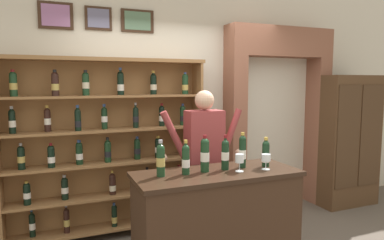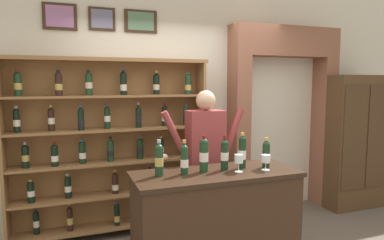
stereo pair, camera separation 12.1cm
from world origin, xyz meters
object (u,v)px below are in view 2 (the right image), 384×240
Objects in this scene: tasting_bottle_bianco at (242,151)px; wine_glass_right at (266,159)px; tasting_bottle_prosecco at (204,154)px; wine_glass_left at (239,160)px; tasting_bottle_vin_santo at (159,159)px; shopkeeper at (205,152)px; tasting_bottle_super_tuscan at (225,154)px; tasting_counter at (216,226)px; tasting_bottle_riserva at (184,159)px; side_cabinet at (353,141)px; wine_shelf at (110,142)px; tasting_bottle_brunello at (266,154)px.

tasting_bottle_bianco reaches higher than wine_glass_right.
tasting_bottle_prosecco is 2.08× the size of wine_glass_left.
wine_glass_left is (0.69, -0.11, -0.03)m from tasting_bottle_vin_santo.
tasting_bottle_bianco is (0.14, -0.54, 0.10)m from shopkeeper.
tasting_bottle_super_tuscan reaches higher than wine_glass_left.
shopkeeper is at bearing 94.17° from wine_glass_left.
tasting_bottle_riserva is at bearing 175.03° from tasting_counter.
wine_glass_right is at bearing -9.70° from tasting_bottle_riserva.
tasting_counter is at bearing -22.80° from tasting_bottle_prosecco.
tasting_bottle_riserva reaches higher than wine_glass_right.
tasting_bottle_bianco is 2.10× the size of wine_glass_left.
tasting_bottle_bianco is at bearing 2.10° from tasting_bottle_super_tuscan.
tasting_bottle_prosecco is at bearing -113.65° from shopkeeper.
tasting_bottle_bianco is (-2.31, -0.99, 0.21)m from side_cabinet.
tasting_bottle_riserva is (0.22, -0.02, -0.01)m from tasting_bottle_vin_santo.
tasting_bottle_bianco is (0.18, 0.01, 0.01)m from tasting_bottle_super_tuscan.
tasting_bottle_bianco is at bearing 9.20° from tasting_counter.
tasting_bottle_prosecco is (-2.69, -1.00, 0.21)m from side_cabinet.
shopkeeper is (0.89, -0.68, -0.05)m from wine_shelf.
tasting_bottle_bianco is at bearing -156.74° from side_cabinet.
tasting_bottle_brunello is at bearing 12.51° from wine_glass_left.
wine_shelf is 1.25m from tasting_bottle_vin_santo.
tasting_bottle_super_tuscan is at bearing -158.14° from side_cabinet.
wine_glass_left is (-2.40, -1.11, 0.16)m from side_cabinet.
tasting_counter is 0.65m from tasting_bottle_super_tuscan.
wine_shelf is at bearing 176.07° from side_cabinet.
side_cabinet is 2.33m from tasting_bottle_brunello.
tasting_bottle_super_tuscan is (0.20, -0.00, -0.01)m from tasting_bottle_prosecco.
tasting_bottle_super_tuscan is 2.23× the size of wine_glass_right.
tasting_bottle_riserva is at bearing 170.30° from wine_glass_right.
wine_glass_left is at bearing -54.82° from wine_shelf.
tasting_bottle_vin_santo is 0.40m from tasting_bottle_prosecco.
shopkeeper is 5.65× the size of tasting_bottle_riserva.
tasting_bottle_brunello is (0.61, -0.04, -0.03)m from tasting_bottle_prosecco.
shopkeeper is at bearing 105.05° from tasting_bottle_bianco.
tasting_bottle_bianco is (0.38, 0.00, -0.00)m from tasting_bottle_prosecco.
tasting_bottle_vin_santo reaches higher than wine_glass_left.
tasting_bottle_prosecco is (-0.24, -0.54, 0.11)m from shopkeeper.
shopkeeper reaches higher than tasting_bottle_bianco.
tasting_bottle_bianco reaches higher than tasting_bottle_prosecco.
tasting_bottle_riserva is 2.11× the size of wine_glass_right.
side_cabinet is at bearing 10.51° from shopkeeper.
wine_glass_right is at bearing -66.05° from shopkeeper.
shopkeeper is at bearing 66.35° from tasting_bottle_prosecco.
shopkeeper is 6.10× the size of tasting_bottle_brunello.
shopkeeper reaches higher than tasting_bottle_brunello.
tasting_counter is 4.49× the size of tasting_bottle_bianco.
wine_shelf is 1.39m from tasting_bottle_prosecco.
tasting_bottle_brunello is (0.51, 0.00, 0.62)m from tasting_counter.
tasting_bottle_vin_santo reaches higher than tasting_counter.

